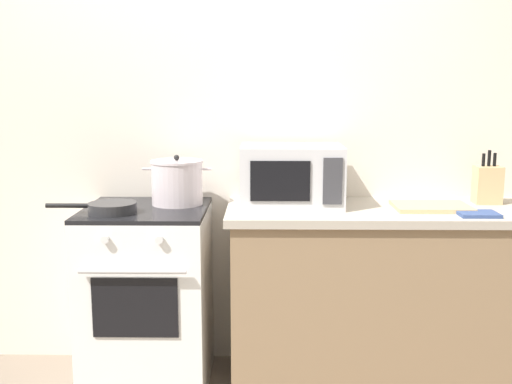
{
  "coord_description": "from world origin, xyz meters",
  "views": [
    {
      "loc": [
        0.23,
        -2.29,
        1.5
      ],
      "look_at": [
        0.19,
        0.6,
        1.0
      ],
      "focal_mm": 42.44,
      "sensor_mm": 36.0,
      "label": 1
    }
  ],
  "objects_px": {
    "frying_pan": "(111,208)",
    "microwave": "(291,176)",
    "stock_pot": "(177,182)",
    "knife_block": "(487,184)",
    "cutting_board": "(431,207)",
    "oven_mitt": "(478,214)",
    "stove": "(148,297)"
  },
  "relations": [
    {
      "from": "frying_pan",
      "to": "microwave",
      "type": "xyz_separation_m",
      "value": [
        0.85,
        0.21,
        0.12
      ]
    },
    {
      "from": "stock_pot",
      "to": "knife_block",
      "type": "bearing_deg",
      "value": 1.54
    },
    {
      "from": "stove",
      "to": "oven_mitt",
      "type": "bearing_deg",
      "value": -5.79
    },
    {
      "from": "microwave",
      "to": "oven_mitt",
      "type": "xyz_separation_m",
      "value": [
        0.85,
        -0.24,
        -0.14
      ]
    },
    {
      "from": "stove",
      "to": "stock_pot",
      "type": "height_order",
      "value": "stock_pot"
    },
    {
      "from": "stove",
      "to": "frying_pan",
      "type": "relative_size",
      "value": 2.16
    },
    {
      "from": "microwave",
      "to": "oven_mitt",
      "type": "distance_m",
      "value": 0.89
    },
    {
      "from": "knife_block",
      "to": "oven_mitt",
      "type": "bearing_deg",
      "value": -116.09
    },
    {
      "from": "frying_pan",
      "to": "microwave",
      "type": "bearing_deg",
      "value": 13.53
    },
    {
      "from": "stove",
      "to": "cutting_board",
      "type": "relative_size",
      "value": 2.56
    },
    {
      "from": "oven_mitt",
      "to": "microwave",
      "type": "bearing_deg",
      "value": 164.34
    },
    {
      "from": "microwave",
      "to": "knife_block",
      "type": "relative_size",
      "value": 1.84
    },
    {
      "from": "frying_pan",
      "to": "cutting_board",
      "type": "distance_m",
      "value": 1.54
    },
    {
      "from": "microwave",
      "to": "stock_pot",
      "type": "bearing_deg",
      "value": 178.01
    },
    {
      "from": "stock_pot",
      "to": "microwave",
      "type": "relative_size",
      "value": 0.69
    },
    {
      "from": "cutting_board",
      "to": "knife_block",
      "type": "bearing_deg",
      "value": 23.78
    },
    {
      "from": "stove",
      "to": "cutting_board",
      "type": "bearing_deg",
      "value": 0.05
    },
    {
      "from": "knife_block",
      "to": "oven_mitt",
      "type": "relative_size",
      "value": 1.51
    },
    {
      "from": "cutting_board",
      "to": "oven_mitt",
      "type": "xyz_separation_m",
      "value": [
        0.17,
        -0.16,
        -0.0
      ]
    },
    {
      "from": "knife_block",
      "to": "frying_pan",
      "type": "bearing_deg",
      "value": -171.77
    },
    {
      "from": "oven_mitt",
      "to": "stock_pot",
      "type": "bearing_deg",
      "value": 169.71
    },
    {
      "from": "microwave",
      "to": "oven_mitt",
      "type": "relative_size",
      "value": 2.78
    },
    {
      "from": "stove",
      "to": "knife_block",
      "type": "height_order",
      "value": "knife_block"
    },
    {
      "from": "stove",
      "to": "microwave",
      "type": "distance_m",
      "value": 0.94
    },
    {
      "from": "cutting_board",
      "to": "stock_pot",
      "type": "bearing_deg",
      "value": 175.52
    },
    {
      "from": "stove",
      "to": "oven_mitt",
      "type": "distance_m",
      "value": 1.64
    },
    {
      "from": "knife_block",
      "to": "oven_mitt",
      "type": "height_order",
      "value": "knife_block"
    },
    {
      "from": "stock_pot",
      "to": "cutting_board",
      "type": "relative_size",
      "value": 0.96
    },
    {
      "from": "oven_mitt",
      "to": "knife_block",
      "type": "bearing_deg",
      "value": 63.91
    },
    {
      "from": "stock_pot",
      "to": "microwave",
      "type": "height_order",
      "value": "microwave"
    },
    {
      "from": "cutting_board",
      "to": "frying_pan",
      "type": "bearing_deg",
      "value": -175.25
    },
    {
      "from": "frying_pan",
      "to": "stock_pot",
      "type": "bearing_deg",
      "value": 38.7
    }
  ]
}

